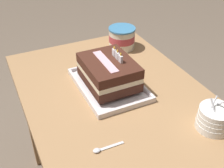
% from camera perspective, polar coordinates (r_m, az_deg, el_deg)
% --- Properties ---
extents(dining_table, '(1.06, 0.75, 0.77)m').
position_cam_1_polar(dining_table, '(1.29, 0.62, -6.18)').
color(dining_table, '#9E754C').
rests_on(dining_table, ground_plane).
extents(foil_tray, '(0.36, 0.25, 0.02)m').
position_cam_1_polar(foil_tray, '(1.25, -0.64, -0.27)').
color(foil_tray, silver).
rests_on(foil_tray, dining_table).
extents(birthday_cake, '(0.25, 0.20, 0.15)m').
position_cam_1_polar(birthday_cake, '(1.21, -0.66, 2.48)').
color(birthday_cake, '#422017').
rests_on(birthday_cake, foil_tray).
extents(bowl_stack, '(0.13, 0.13, 0.14)m').
position_cam_1_polar(bowl_stack, '(1.09, 19.85, -6.49)').
color(bowl_stack, white).
rests_on(bowl_stack, dining_table).
extents(ice_cream_tub, '(0.14, 0.14, 0.12)m').
position_cam_1_polar(ice_cream_tub, '(1.54, 1.99, 9.22)').
color(ice_cream_tub, silver).
rests_on(ice_cream_tub, dining_table).
extents(serving_spoon_near_tray, '(0.02, 0.11, 0.01)m').
position_cam_1_polar(serving_spoon_near_tray, '(0.97, -2.08, -12.89)').
color(serving_spoon_near_tray, silver).
rests_on(serving_spoon_near_tray, dining_table).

